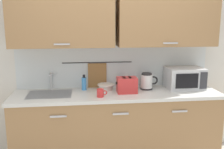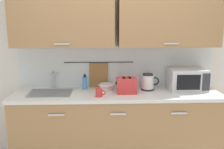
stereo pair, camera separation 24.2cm
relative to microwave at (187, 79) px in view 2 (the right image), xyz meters
The scene contains 9 objects.
counter_unit 1.08m from the microwave, behind, with size 2.53×0.64×0.90m.
back_wall_assembly 1.03m from the microwave, behind, with size 3.70×0.41×2.50m.
sink_faucet 1.71m from the microwave, behind, with size 0.09×0.17×0.22m.
microwave is the anchor object (origin of this frame).
electric_kettle 0.49m from the microwave, behind, with size 0.23×0.16×0.21m.
dish_soap_bottle 1.29m from the microwave, behind, with size 0.06×0.06×0.20m.
mug_near_sink 1.15m from the microwave, 166.19° to the right, with size 0.12×0.08×0.09m.
mixing_bowl 1.02m from the microwave, behind, with size 0.21×0.21×0.08m.
toaster 0.79m from the microwave, behind, with size 0.26×0.17×0.19m.
Camera 2 is at (-0.18, -2.75, 1.77)m, focal length 41.59 mm.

